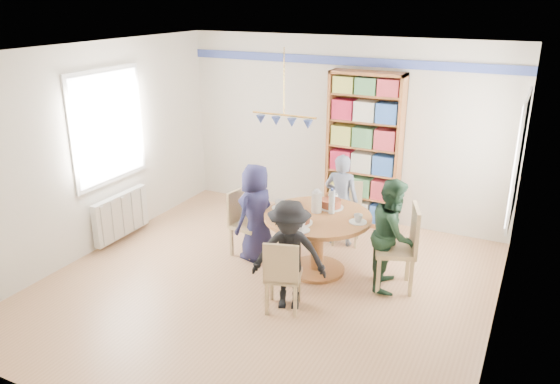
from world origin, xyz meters
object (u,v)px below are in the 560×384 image
Objects in this scene: person_far at (341,200)px; radiator at (121,215)px; person_left at (256,212)px; person_near at (289,255)px; chair_left at (243,219)px; chair_near at (282,273)px; person_right at (393,234)px; dining_table at (317,230)px; chair_far at (347,209)px; bookshelf at (364,151)px; chair_right at (403,244)px.

radiator is at bearing 18.91° from person_far.
person_left reaches higher than person_near.
chair_left is 0.68× the size of person_far.
person_right is at bearing 50.55° from chair_near.
person_far reaches higher than person_left.
person_near reaches higher than dining_table.
person_left is at bearing -10.56° from chair_left.
chair_left is at bearing 120.14° from person_near.
person_left is (1.97, 0.32, 0.28)m from radiator.
chair_far is (1.09, 0.96, -0.01)m from chair_left.
person_right is 1.96m from bookshelf.
person_far is (2.80, 1.19, 0.29)m from radiator.
chair_left is at bearing 80.63° from person_right.
bookshelf reaches higher than chair_right.
person_near reaches higher than chair_near.
person_left is at bearing -178.73° from chair_right.
radiator is 2.93m from chair_near.
dining_table reaches higher than radiator.
person_far reaches higher than chair_far.
chair_right is 1.20× the size of chair_far.
person_far is (-0.02, 0.88, 0.08)m from dining_table.
person_far is at bearing 91.41° from dining_table.
dining_table is 0.85m from person_left.
chair_far is 0.64× the size of person_right.
person_left is (-0.88, 1.03, 0.17)m from chair_near.
person_right is at bearing 134.11° from person_far.
chair_right is 1.35m from person_far.
person_near is at bearing 56.68° from person_left.
person_near is (2.86, -0.57, 0.27)m from radiator.
person_far reaches higher than chair_right.
bookshelf reaches higher than person_near.
chair_far is at bearing 70.79° from person_near.
chair_near reaches higher than radiator.
person_right is 1.28m from person_near.
person_left is at bearing 81.93° from person_right.
person_right is at bearing 27.64° from person_near.
chair_left is 1.02× the size of chair_far.
person_right is (3.73, 0.37, 0.31)m from radiator.
bookshelf reaches higher than person_far.
dining_table is 1.81m from bookshelf.
radiator is 3.14m from chair_far.
person_right is at bearing 103.25° from person_left.
chair_left reaches higher than chair_far.
person_far is at bearing 38.75° from person_right.
radiator is at bearing -155.08° from chair_far.
bookshelf is (-0.03, 2.75, 0.64)m from chair_near.
chair_right is at bearing 2.50° from dining_table.
dining_table is 0.58× the size of bookshelf.
person_right is (0.91, 0.05, 0.10)m from dining_table.
bookshelf is at bearing 90.06° from dining_table.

